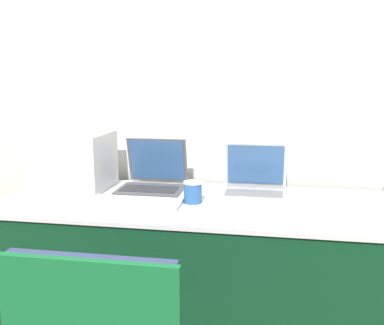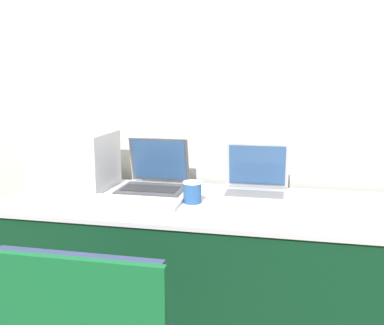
% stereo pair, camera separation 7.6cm
% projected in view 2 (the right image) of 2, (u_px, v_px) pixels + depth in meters
% --- Properties ---
extents(wall_back, '(8.00, 0.05, 2.60)m').
position_uv_depth(wall_back, '(227.00, 86.00, 2.45)').
color(wall_back, silver).
rests_on(wall_back, ground_plane).
extents(table, '(2.02, 0.72, 0.77)m').
position_uv_depth(table, '(211.00, 279.00, 2.17)').
color(table, '#0C381E').
rests_on(table, ground_plane).
extents(printer, '(0.39, 0.34, 0.29)m').
position_uv_depth(printer, '(74.00, 158.00, 2.36)').
color(printer, silver).
rests_on(printer, table).
extents(laptop_left, '(0.32, 0.32, 0.26)m').
position_uv_depth(laptop_left, '(154.00, 178.00, 2.34)').
color(laptop_left, '#4C4C51').
rests_on(laptop_left, table).
extents(laptop_right, '(0.32, 0.28, 0.25)m').
position_uv_depth(laptop_right, '(255.00, 184.00, 2.23)').
color(laptop_right, '#B7B7BC').
rests_on(laptop_right, table).
extents(external_keyboard, '(0.43, 0.18, 0.02)m').
position_uv_depth(external_keyboard, '(134.00, 203.00, 2.06)').
color(external_keyboard, silver).
rests_on(external_keyboard, table).
extents(coffee_cup, '(0.09, 0.09, 0.10)m').
position_uv_depth(coffee_cup, '(192.00, 192.00, 2.09)').
color(coffee_cup, '#285699').
rests_on(coffee_cup, table).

